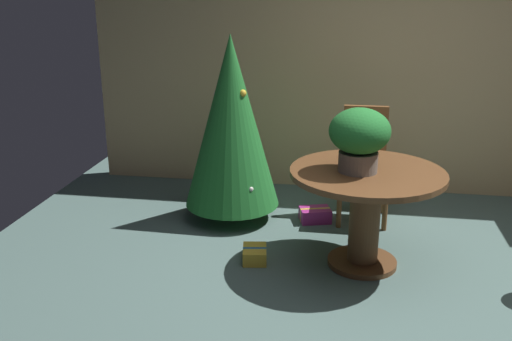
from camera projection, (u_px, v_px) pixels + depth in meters
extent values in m
plane|color=#4C6660|center=(402.00, 298.00, 3.84)|extent=(6.60, 6.60, 0.00)
cube|color=tan|center=(395.00, 62.00, 5.50)|extent=(6.00, 0.10, 2.60)
cylinder|color=brown|center=(362.00, 262.00, 4.29)|extent=(0.52, 0.52, 0.04)
cylinder|color=brown|center=(365.00, 219.00, 4.19)|extent=(0.23, 0.23, 0.66)
cylinder|color=brown|center=(368.00, 173.00, 4.08)|extent=(1.12, 1.12, 0.04)
cylinder|color=#665B51|center=(358.00, 162.00, 4.03)|extent=(0.28, 0.28, 0.14)
ellipsoid|color=#1E6628|center=(360.00, 131.00, 3.96)|extent=(0.43, 0.43, 0.32)
sphere|color=#EAD14C|center=(344.00, 121.00, 4.07)|extent=(0.05, 0.05, 0.05)
sphere|color=#EAD14C|center=(341.00, 120.00, 3.97)|extent=(0.06, 0.06, 0.06)
sphere|color=#EAD14C|center=(383.00, 129.00, 3.93)|extent=(0.08, 0.08, 0.08)
sphere|color=#EAD14C|center=(374.00, 124.00, 4.08)|extent=(0.08, 0.08, 0.08)
cylinder|color=brown|center=(385.00, 205.00, 4.83)|extent=(0.04, 0.04, 0.46)
cylinder|color=brown|center=(339.00, 202.00, 4.89)|extent=(0.04, 0.04, 0.46)
cylinder|color=brown|center=(383.00, 189.00, 5.20)|extent=(0.04, 0.04, 0.46)
cylinder|color=brown|center=(340.00, 187.00, 5.26)|extent=(0.04, 0.04, 0.46)
cube|color=brown|center=(364.00, 168.00, 4.96)|extent=(0.43, 0.44, 0.05)
cube|color=brown|center=(365.00, 133.00, 5.07)|extent=(0.39, 0.05, 0.49)
cylinder|color=brown|center=(233.00, 210.00, 5.15)|extent=(0.10, 0.10, 0.14)
cone|color=#1E6628|center=(231.00, 122.00, 4.90)|extent=(0.83, 0.83, 1.49)
sphere|color=silver|center=(243.00, 164.00, 5.32)|extent=(0.07, 0.07, 0.07)
sphere|color=gold|center=(243.00, 93.00, 4.73)|extent=(0.06, 0.06, 0.06)
sphere|color=silver|center=(217.00, 94.00, 4.86)|extent=(0.05, 0.05, 0.05)
sphere|color=silver|center=(214.00, 156.00, 5.22)|extent=(0.06, 0.06, 0.06)
sphere|color=silver|center=(251.00, 189.00, 4.77)|extent=(0.04, 0.04, 0.04)
sphere|color=gold|center=(218.00, 93.00, 4.87)|extent=(0.05, 0.05, 0.05)
sphere|color=silver|center=(213.00, 111.00, 4.92)|extent=(0.04, 0.04, 0.04)
sphere|color=gold|center=(244.00, 120.00, 5.04)|extent=(0.05, 0.05, 0.05)
cube|color=gold|center=(255.00, 254.00, 4.34)|extent=(0.21, 0.26, 0.11)
cube|color=#1E569E|center=(255.00, 254.00, 4.34)|extent=(0.18, 0.06, 0.11)
cube|color=#9E287A|center=(315.00, 215.00, 5.06)|extent=(0.31, 0.26, 0.12)
cube|color=gold|center=(315.00, 215.00, 5.06)|extent=(0.26, 0.10, 0.12)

